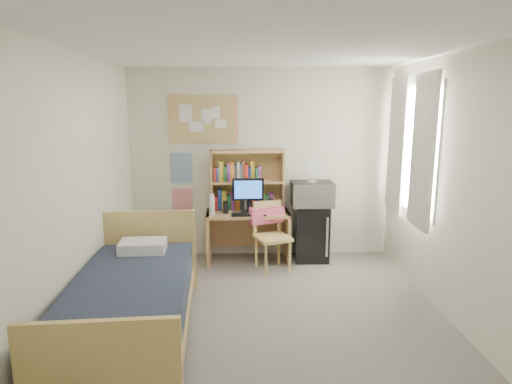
{
  "coord_description": "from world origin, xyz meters",
  "views": [
    {
      "loc": [
        -0.23,
        -3.8,
        2.07
      ],
      "look_at": [
        -0.09,
        1.2,
        1.08
      ],
      "focal_mm": 30.0,
      "sensor_mm": 36.0,
      "label": 1
    }
  ],
  "objects_px": {
    "speaker_left": "(225,207)",
    "desk_fan": "(313,172)",
    "desk_chair": "(273,237)",
    "microwave": "(312,194)",
    "bulletin_board": "(203,119)",
    "speaker_right": "(270,206)",
    "bed": "(131,308)",
    "monitor": "(248,197)",
    "desk": "(248,236)",
    "mini_fridge": "(311,232)"
  },
  "relations": [
    {
      "from": "mini_fridge",
      "to": "desk_fan",
      "type": "height_order",
      "value": "desk_fan"
    },
    {
      "from": "mini_fridge",
      "to": "desk_fan",
      "type": "bearing_deg",
      "value": -90.0
    },
    {
      "from": "desk",
      "to": "speaker_right",
      "type": "bearing_deg",
      "value": -11.31
    },
    {
      "from": "bulletin_board",
      "to": "speaker_left",
      "type": "distance_m",
      "value": 1.24
    },
    {
      "from": "desk_chair",
      "to": "microwave",
      "type": "relative_size",
      "value": 1.62
    },
    {
      "from": "speaker_right",
      "to": "desk_fan",
      "type": "distance_m",
      "value": 0.72
    },
    {
      "from": "desk_chair",
      "to": "speaker_right",
      "type": "relative_size",
      "value": 4.82
    },
    {
      "from": "bulletin_board",
      "to": "desk",
      "type": "bearing_deg",
      "value": -25.48
    },
    {
      "from": "mini_fridge",
      "to": "monitor",
      "type": "distance_m",
      "value": 1.02
    },
    {
      "from": "desk_chair",
      "to": "microwave",
      "type": "height_order",
      "value": "microwave"
    },
    {
      "from": "bed",
      "to": "speaker_left",
      "type": "height_order",
      "value": "speaker_left"
    },
    {
      "from": "desk_chair",
      "to": "desk_fan",
      "type": "xyz_separation_m",
      "value": [
        0.55,
        0.38,
        0.78
      ]
    },
    {
      "from": "bulletin_board",
      "to": "desk",
      "type": "height_order",
      "value": "bulletin_board"
    },
    {
      "from": "bulletin_board",
      "to": "monitor",
      "type": "xyz_separation_m",
      "value": [
        0.6,
        -0.34,
        -1.01
      ]
    },
    {
      "from": "speaker_left",
      "to": "monitor",
      "type": "bearing_deg",
      "value": -0.0
    },
    {
      "from": "speaker_right",
      "to": "desk_fan",
      "type": "relative_size",
      "value": 0.66
    },
    {
      "from": "monitor",
      "to": "desk_fan",
      "type": "xyz_separation_m",
      "value": [
        0.86,
        0.08,
        0.32
      ]
    },
    {
      "from": "bulletin_board",
      "to": "bed",
      "type": "xyz_separation_m",
      "value": [
        -0.48,
        -2.26,
        -1.63
      ]
    },
    {
      "from": "desk",
      "to": "desk_fan",
      "type": "relative_size",
      "value": 3.97
    },
    {
      "from": "speaker_left",
      "to": "bed",
      "type": "bearing_deg",
      "value": -114.37
    },
    {
      "from": "speaker_right",
      "to": "desk_fan",
      "type": "height_order",
      "value": "desk_fan"
    },
    {
      "from": "speaker_right",
      "to": "monitor",
      "type": "bearing_deg",
      "value": 180.0
    },
    {
      "from": "bed",
      "to": "monitor",
      "type": "relative_size",
      "value": 4.69
    },
    {
      "from": "desk",
      "to": "desk_chair",
      "type": "relative_size",
      "value": 1.24
    },
    {
      "from": "desk_chair",
      "to": "monitor",
      "type": "relative_size",
      "value": 2.02
    },
    {
      "from": "bulletin_board",
      "to": "desk",
      "type": "distance_m",
      "value": 1.71
    },
    {
      "from": "speaker_right",
      "to": "mini_fridge",
      "type": "bearing_deg",
      "value": 6.78
    },
    {
      "from": "speaker_left",
      "to": "microwave",
      "type": "height_order",
      "value": "microwave"
    },
    {
      "from": "speaker_left",
      "to": "desk_fan",
      "type": "relative_size",
      "value": 0.59
    },
    {
      "from": "desk",
      "to": "speaker_left",
      "type": "distance_m",
      "value": 0.53
    },
    {
      "from": "speaker_left",
      "to": "desk_fan",
      "type": "distance_m",
      "value": 1.25
    },
    {
      "from": "desk_chair",
      "to": "mini_fridge",
      "type": "distance_m",
      "value": 0.69
    },
    {
      "from": "bed",
      "to": "bulletin_board",
      "type": "bearing_deg",
      "value": 74.12
    },
    {
      "from": "desk",
      "to": "speaker_left",
      "type": "xyz_separation_m",
      "value": [
        -0.3,
        -0.07,
        0.43
      ]
    },
    {
      "from": "monitor",
      "to": "microwave",
      "type": "bearing_deg",
      "value": 3.13
    },
    {
      "from": "bulletin_board",
      "to": "microwave",
      "type": "xyz_separation_m",
      "value": [
        1.46,
        -0.26,
        -0.99
      ]
    },
    {
      "from": "monitor",
      "to": "microwave",
      "type": "xyz_separation_m",
      "value": [
        0.86,
        0.08,
        0.02
      ]
    },
    {
      "from": "bed",
      "to": "desk_fan",
      "type": "height_order",
      "value": "desk_fan"
    },
    {
      "from": "microwave",
      "to": "mini_fridge",
      "type": "bearing_deg",
      "value": 90.0
    },
    {
      "from": "speaker_right",
      "to": "desk_chair",
      "type": "bearing_deg",
      "value": -89.86
    },
    {
      "from": "bed",
      "to": "speaker_right",
      "type": "height_order",
      "value": "speaker_right"
    },
    {
      "from": "microwave",
      "to": "desk_fan",
      "type": "relative_size",
      "value": 1.96
    },
    {
      "from": "bulletin_board",
      "to": "mini_fridge",
      "type": "relative_size",
      "value": 1.22
    },
    {
      "from": "mini_fridge",
      "to": "desk_fan",
      "type": "distance_m",
      "value": 0.84
    },
    {
      "from": "desk",
      "to": "speaker_right",
      "type": "height_order",
      "value": "speaker_right"
    },
    {
      "from": "speaker_right",
      "to": "bed",
      "type": "bearing_deg",
      "value": -127.69
    },
    {
      "from": "speaker_right",
      "to": "desk_fan",
      "type": "bearing_deg",
      "value": 4.79
    },
    {
      "from": "bulletin_board",
      "to": "speaker_right",
      "type": "relative_size",
      "value": 5.08
    },
    {
      "from": "monitor",
      "to": "desk_chair",
      "type": "bearing_deg",
      "value": -46.2
    },
    {
      "from": "bulletin_board",
      "to": "speaker_right",
      "type": "distance_m",
      "value": 1.48
    }
  ]
}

